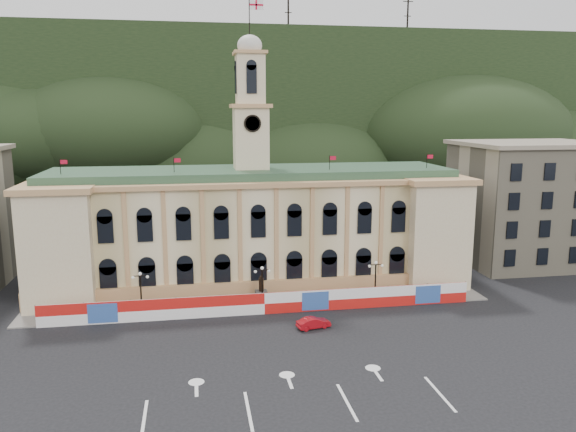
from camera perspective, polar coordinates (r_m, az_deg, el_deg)
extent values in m
plane|color=black|center=(52.49, -0.21, -15.60)|extent=(260.00, 260.00, 0.00)
cube|color=black|center=(176.59, -7.33, 10.20)|extent=(230.00, 70.00, 44.00)
cube|color=#595651|center=(162.30, 5.70, 13.02)|extent=(22.00, 8.00, 14.00)
cube|color=#595651|center=(159.59, -24.80, 10.72)|extent=(16.00, 7.00, 10.00)
cylinder|color=black|center=(165.96, 0.03, 19.97)|extent=(0.50, 0.50, 20.00)
cylinder|color=black|center=(175.25, 12.06, 19.25)|extent=(0.50, 0.50, 20.00)
cube|color=beige|center=(76.56, -3.69, -1.58)|extent=(55.00, 15.00, 14.00)
cube|color=tan|center=(70.60, -2.95, -7.52)|extent=(56.00, 0.80, 2.40)
cube|color=tan|center=(75.35, -3.75, 3.85)|extent=(56.20, 16.20, 0.60)
cube|color=#33553A|center=(75.27, -3.76, 4.38)|extent=(53.00, 13.00, 1.20)
cube|color=beige|center=(76.82, -21.32, -2.26)|extent=(8.00, 17.00, 14.00)
cube|color=beige|center=(81.44, 13.07, -1.10)|extent=(8.00, 17.00, 14.00)
cube|color=beige|center=(74.91, -3.80, 7.88)|extent=(4.40, 4.40, 8.00)
cube|color=tan|center=(74.82, -3.84, 11.09)|extent=(5.20, 5.20, 0.50)
cube|color=beige|center=(74.92, -3.87, 13.62)|extent=(3.60, 3.60, 6.50)
cube|color=tan|center=(75.17, -3.91, 16.20)|extent=(4.20, 4.20, 0.40)
cylinder|color=black|center=(72.55, -3.63, 9.37)|extent=(2.20, 0.20, 2.20)
ellipsoid|color=beige|center=(75.26, -3.92, 16.89)|extent=(3.20, 3.20, 2.72)
cylinder|color=black|center=(75.68, -3.95, 19.29)|extent=(0.12, 0.12, 5.00)
cube|color=white|center=(76.07, -3.25, 20.63)|extent=(1.80, 0.04, 1.20)
cube|color=red|center=(76.04, -3.24, 20.64)|extent=(1.80, 0.02, 0.22)
cube|color=red|center=(76.04, -3.24, 20.64)|extent=(0.22, 0.02, 1.20)
cube|color=tan|center=(93.68, 23.24, 1.07)|extent=(20.00, 16.00, 18.00)
cube|color=gray|center=(92.72, 23.66, 6.74)|extent=(21.00, 17.00, 0.60)
cube|color=red|center=(65.70, -2.40, -8.88)|extent=(50.00, 0.25, 2.50)
cube|color=#3156A4|center=(65.90, -18.32, -9.37)|extent=(3.20, 0.05, 2.20)
cube|color=#3156A4|center=(66.55, 2.80, -8.62)|extent=(3.20, 0.05, 2.20)
cube|color=#3156A4|center=(70.78, 14.04, -7.75)|extent=(3.20, 0.05, 2.20)
cube|color=slate|center=(68.66, -2.69, -9.04)|extent=(56.00, 5.50, 0.16)
cube|color=#595651|center=(68.62, -2.72, -8.33)|extent=(1.40, 1.40, 1.80)
cylinder|color=black|center=(68.09, -2.74, -6.97)|extent=(0.60, 0.60, 1.60)
sphere|color=black|center=(67.82, -2.74, -6.25)|extent=(0.44, 0.44, 0.44)
cylinder|color=black|center=(67.78, -14.61, -9.59)|extent=(0.44, 0.44, 0.30)
cylinder|color=black|center=(67.04, -14.70, -7.79)|extent=(0.18, 0.18, 4.80)
cube|color=black|center=(66.36, -14.79, -5.90)|extent=(1.60, 0.08, 0.08)
sphere|color=silver|center=(66.48, -15.48, -6.04)|extent=(0.36, 0.36, 0.36)
sphere|color=silver|center=(66.34, -14.10, -6.01)|extent=(0.36, 0.36, 0.36)
sphere|color=silver|center=(66.29, -14.80, -5.70)|extent=(0.40, 0.40, 0.40)
cylinder|color=black|center=(67.94, -2.61, -9.20)|extent=(0.44, 0.44, 0.30)
cylinder|color=black|center=(67.21, -2.63, -7.39)|extent=(0.18, 0.18, 4.80)
cube|color=black|center=(66.53, -2.65, -5.51)|extent=(1.60, 0.08, 0.08)
sphere|color=silver|center=(66.48, -3.33, -5.66)|extent=(0.36, 0.36, 0.36)
sphere|color=silver|center=(66.67, -1.96, -5.60)|extent=(0.36, 0.36, 0.36)
sphere|color=silver|center=(66.46, -2.65, -5.30)|extent=(0.40, 0.40, 0.40)
cylinder|color=black|center=(70.92, 8.81, -8.45)|extent=(0.44, 0.44, 0.30)
cylinder|color=black|center=(70.22, 8.86, -6.71)|extent=(0.18, 0.18, 4.80)
cube|color=black|center=(69.57, 8.91, -4.90)|extent=(1.60, 0.08, 0.08)
sphere|color=silver|center=(69.36, 8.28, -5.06)|extent=(0.36, 0.36, 0.36)
sphere|color=silver|center=(69.86, 9.53, -4.98)|extent=(0.36, 0.36, 0.36)
sphere|color=silver|center=(69.50, 8.92, -4.70)|extent=(0.40, 0.40, 0.40)
imported|color=#A40B13|center=(61.85, 2.61, -10.79)|extent=(2.88, 4.26, 1.22)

